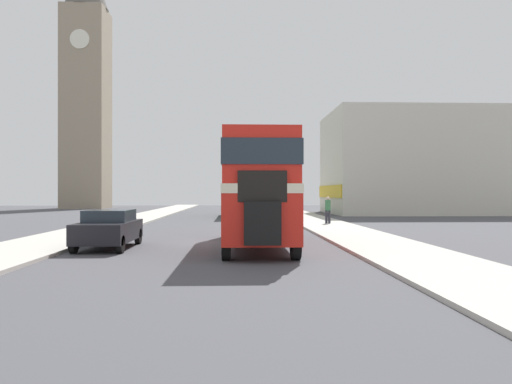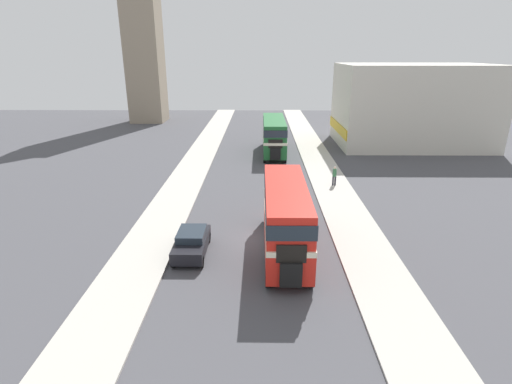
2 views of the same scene
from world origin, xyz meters
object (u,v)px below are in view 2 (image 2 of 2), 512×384
object	(u,v)px
double_decker_bus	(286,213)
car_parked_near	(192,242)
bus_distant	(274,133)
church_tower	(140,9)
pedestrian_walking	(335,175)

from	to	relation	value
double_decker_bus	car_parked_near	xyz separation A→B (m)	(-5.63, -0.42, -1.72)
bus_distant	church_tower	bearing A→B (deg)	132.21
church_tower	double_decker_bus	bearing A→B (deg)	-66.49
pedestrian_walking	church_tower	distance (m)	47.02
car_parked_near	pedestrian_walking	size ratio (longest dim) A/B	2.34
double_decker_bus	church_tower	bearing A→B (deg)	113.51
bus_distant	pedestrian_walking	world-z (taller)	bus_distant
bus_distant	car_parked_near	world-z (taller)	bus_distant
pedestrian_walking	church_tower	bearing A→B (deg)	126.23
bus_distant	car_parked_near	xyz separation A→B (m)	(-5.71, -25.21, -1.67)
car_parked_near	double_decker_bus	bearing A→B (deg)	4.27
double_decker_bus	church_tower	xyz separation A→B (m)	(-20.81, 47.82, 15.41)
car_parked_near	church_tower	size ratio (longest dim) A/B	0.12
double_decker_bus	bus_distant	size ratio (longest dim) A/B	0.93
pedestrian_walking	double_decker_bus	bearing A→B (deg)	-112.56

